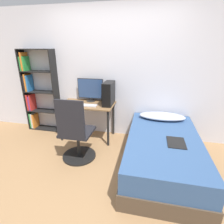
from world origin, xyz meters
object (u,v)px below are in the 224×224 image
Objects in this scene: bed at (162,152)px; pc_tower at (109,93)px; monitor at (90,89)px; keyboard at (86,105)px; bookshelf at (36,93)px; office_chair at (76,137)px.

bed is 4.42× the size of pc_tower.
bed is 3.62× the size of monitor.
bookshelf is at bearing 167.10° from keyboard.
bookshelf reaches higher than bed.
monitor reaches higher than office_chair.
office_chair is at bearing -175.69° from bed.
bookshelf is 4.00× the size of pc_tower.
keyboard is 0.92× the size of pc_tower.
pc_tower reaches higher than office_chair.
monitor reaches higher than pc_tower.
bookshelf is at bearing -179.00° from monitor.
keyboard reaches higher than bed.
pc_tower is at bearing -17.90° from monitor.
monitor reaches higher than keyboard.
office_chair is 1.37m from bed.
bookshelf is at bearing 176.16° from pc_tower.
keyboard is (1.25, -0.29, -0.10)m from bookshelf.
bookshelf is 1.64m from pc_tower.
office_chair is at bearing -112.75° from pc_tower.
monitor is at bearing 1.00° from bookshelf.
monitor is 1.22× the size of pc_tower.
bed is at bearing -35.60° from pc_tower.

